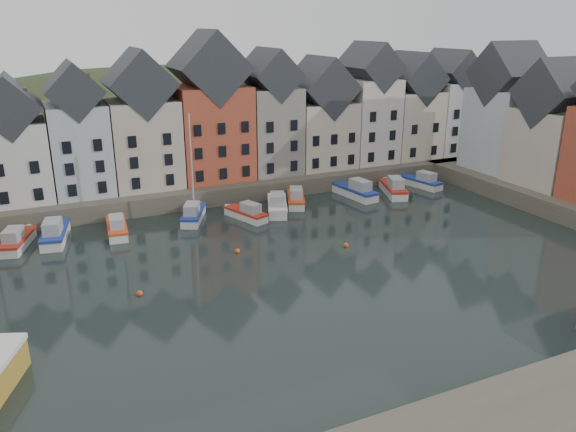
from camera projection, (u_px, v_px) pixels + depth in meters
ground at (314, 278)px, 47.33m from camera, size 260.00×260.00×0.00m
far_quay at (209, 181)px, 72.78m from camera, size 90.00×16.00×2.00m
hillside at (171, 247)px, 101.31m from camera, size 153.60×70.40×64.00m
far_terrace at (235, 121)px, 69.76m from camera, size 72.37×8.16×17.78m
right_terrace at (558, 127)px, 65.56m from camera, size 8.30×24.25×16.36m
mooring_buoys at (248, 262)px, 50.29m from camera, size 20.50×5.50×0.50m
boat_a at (17, 241)px, 53.58m from camera, size 3.62×6.43×2.36m
boat_b at (55, 234)px, 55.18m from camera, size 3.33×7.09×2.62m
boat_c at (117, 228)px, 56.97m from camera, size 2.46×6.24×2.34m
boat_d at (193, 214)px, 60.89m from camera, size 4.32×6.38×11.76m
boat_e at (247, 213)px, 61.41m from camera, size 3.57×5.90×2.17m
boat_f at (277, 205)px, 63.73m from camera, size 4.47×7.05×2.59m
boat_g at (296, 199)px, 66.39m from camera, size 4.22×6.48×2.39m
boat_h at (356, 191)px, 69.08m from camera, size 3.03×7.06×2.63m
boat_i at (394, 188)px, 70.22m from camera, size 4.30×7.12×2.61m
boat_j at (422, 182)px, 73.48m from camera, size 3.16×6.37×2.34m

